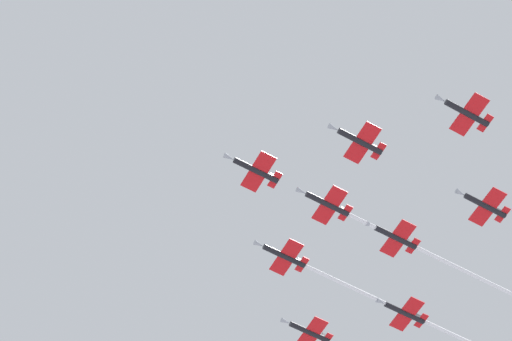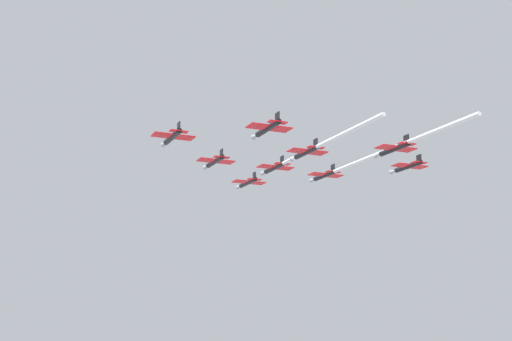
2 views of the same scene
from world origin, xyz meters
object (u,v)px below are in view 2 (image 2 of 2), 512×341
jet_starboard_outer (172,137)px  jet_center_rear (408,167)px  jet_port_inner (215,162)px  jet_port_outer (300,155)px  jet_starboard_trail (267,128)px  jet_tail_end (394,149)px  jet_lead (248,183)px  jet_starboard_inner (363,160)px  jet_port_trail (306,152)px

jet_starboard_outer → jet_center_rear: jet_starboard_outer is taller
jet_port_inner → jet_port_outer: jet_port_inner is taller
jet_center_rear → jet_starboard_trail: size_ratio=1.00×
jet_tail_end → jet_lead: bearing=108.4°
jet_port_outer → jet_port_inner: bearing=134.2°
jet_center_rear → jet_port_inner: bearing=161.6°
jet_port_outer → jet_starboard_trail: (19.55, 7.84, 0.37)m
jet_starboard_inner → jet_port_trail: bearing=180.0°
jet_starboard_inner → jet_starboard_outer: size_ratio=4.78×
jet_lead → jet_port_outer: 30.63m
jet_starboard_outer → jet_center_rear: size_ratio=1.00×
jet_lead → jet_port_inner: bearing=-135.0°
jet_starboard_inner → jet_port_outer: (12.98, -8.14, 0.27)m
jet_starboard_outer → jet_port_trail: jet_starboard_outer is taller
jet_port_trail → jet_starboard_outer: bearing=174.3°
jet_lead → jet_starboard_inner: bearing=-65.6°
jet_starboard_inner → jet_port_trail: jet_port_trail is taller
jet_lead → jet_starboard_outer: 42.74m
jet_tail_end → jet_port_inner: bearing=135.0°
jet_port_inner → jet_starboard_trail: jet_port_inner is taller
jet_port_inner → jet_starboard_trail: size_ratio=1.00×
jet_port_inner → jet_starboard_outer: (19.71, 8.23, 0.39)m
jet_port_inner → jet_tail_end: jet_port_inner is taller
jet_starboard_inner → jet_starboard_outer: bearing=176.2°
jet_port_outer → jet_port_trail: jet_port_outer is taller
jet_port_outer → jet_starboard_outer: jet_starboard_outer is taller
jet_port_inner → jet_center_rear: (-36.17, 31.18, -0.17)m
jet_starboard_outer → jet_port_inner: bearing=45.0°
jet_starboard_inner → jet_starboard_trail: bearing=-158.2°
jet_port_inner → jet_port_outer: size_ratio=0.25×
jet_port_trail → jet_port_inner: bearing=129.8°
jet_port_inner → jet_starboard_outer: jet_starboard_outer is taller
jet_starboard_outer → jet_lead: bearing=45.0°
jet_port_trail → jet_tail_end: (-9.38, 16.91, -0.55)m
jet_port_trail → jet_starboard_trail: (18.56, 5.44, 0.38)m
jet_starboard_inner → jet_starboard_trail: size_ratio=4.78×
jet_port_outer → jet_center_rear: bearing=0.8°
jet_tail_end → jet_starboard_inner: bearing=90.0°
jet_port_inner → jet_center_rear: bearing=-18.4°
jet_port_inner → jet_port_trail: size_ratio=1.00×
jet_lead → jet_center_rear: (-16.46, 39.41, 0.81)m
jet_starboard_inner → jet_port_trail: 15.10m
jet_center_rear → jet_tail_end: size_ratio=1.00×
jet_port_trail → jet_port_outer: bearing=90.0°
jet_port_inner → jet_port_outer: bearing=-45.8°
jet_starboard_outer → jet_starboard_trail: (-8.23, 19.71, -0.46)m
jet_lead → jet_port_inner: 21.38m
jet_starboard_outer → jet_center_rear: 60.41m
jet_lead → jet_starboard_inner: (-1.34, 36.47, 0.25)m
jet_port_outer → jet_center_rear: (-28.10, 11.08, 0.28)m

